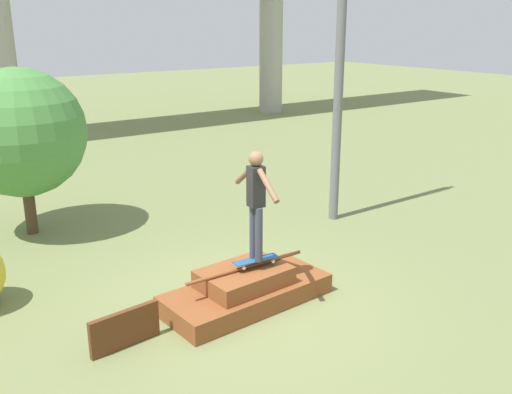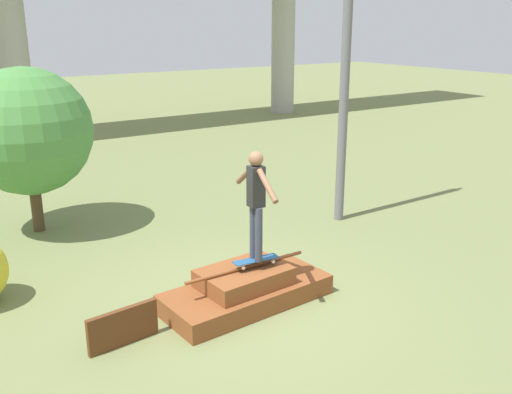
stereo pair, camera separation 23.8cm
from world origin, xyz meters
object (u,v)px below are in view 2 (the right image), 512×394
Objects in this scene: skater at (256,198)px; utility_pole at (347,27)px; tree_behind_left at (28,132)px; skateboard at (256,260)px.

skater is 0.21× the size of utility_pole.
skater is 5.67m from tree_behind_left.
tree_behind_left is at bearing 111.55° from skateboard.
tree_behind_left is (-2.08, 5.26, 0.40)m from skater.
skateboard is at bearing -172.87° from skater.
utility_pole is at bearing 31.27° from skateboard.
skateboard is 5.83m from tree_behind_left.
tree_behind_left reaches higher than skater.
skater is at bearing 7.13° from skateboard.
tree_behind_left is (-5.82, 2.98, -2.02)m from utility_pole.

